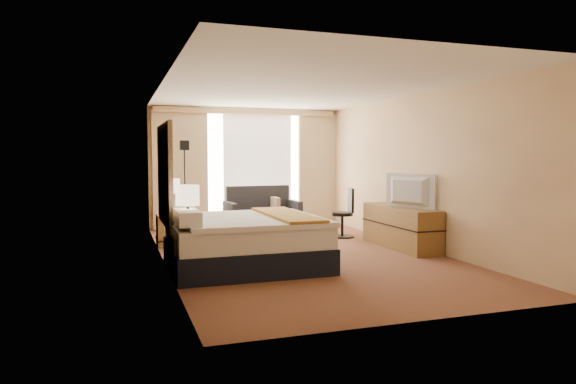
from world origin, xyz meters
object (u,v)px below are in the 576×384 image
object	(u,v)px
television	(407,191)
lamp_left	(188,196)
nightstand_right	(170,230)
loveseat	(262,216)
desk_chair	(345,215)
nightstand_left	(190,256)
floor_lamp	(185,168)
bed	(244,241)
lamp_right	(171,187)
media_dresser	(401,227)

from	to	relation	value
television	lamp_left	bearing A→B (deg)	80.86
nightstand_right	loveseat	bearing A→B (deg)	30.83
desk_chair	lamp_left	size ratio (longest dim) A/B	1.48
nightstand_left	floor_lamp	bearing A→B (deg)	83.56
television	desk_chair	bearing A→B (deg)	-7.02
nightstand_right	television	world-z (taller)	television
loveseat	television	world-z (taller)	television
bed	lamp_left	xyz separation A→B (m)	(-0.82, -0.33, 0.67)
bed	lamp_right	world-z (taller)	lamp_right
nightstand_left	lamp_right	xyz separation A→B (m)	(0.04, 2.55, 0.75)
nightstand_left	television	size ratio (longest dim) A/B	0.56
bed	loveseat	world-z (taller)	bed
media_dresser	desk_chair	bearing A→B (deg)	107.78
nightstand_left	lamp_right	world-z (taller)	lamp_right
bed	television	distance (m)	2.93
lamp_left	lamp_right	bearing A→B (deg)	88.87
nightstand_left	nightstand_right	size ratio (longest dim) A/B	1.00
nightstand_left	media_dresser	size ratio (longest dim) A/B	0.31
lamp_left	bed	bearing A→B (deg)	21.92
media_dresser	television	distance (m)	0.68
nightstand_left	loveseat	distance (m)	4.19
floor_lamp	television	distance (m)	4.44
desk_chair	lamp_left	bearing A→B (deg)	-131.40
bed	loveseat	xyz separation A→B (m)	(1.18, 3.29, -0.06)
loveseat	desk_chair	distance (m)	1.84
nightstand_right	lamp_right	bearing A→B (deg)	51.10
nightstand_right	loveseat	size ratio (longest dim) A/B	0.36
media_dresser	bed	bearing A→B (deg)	-167.33
bed	lamp_right	size ratio (longest dim) A/B	3.39
desk_chair	media_dresser	bearing A→B (deg)	-58.66
floor_lamp	desk_chair	bearing A→B (deg)	-27.32
floor_lamp	lamp_left	size ratio (longest dim) A/B	2.94
floor_lamp	lamp_left	distance (m)	3.81
floor_lamp	desk_chair	distance (m)	3.32
loveseat	bed	bearing A→B (deg)	-112.48
floor_lamp	desk_chair	world-z (taller)	floor_lamp
media_dresser	lamp_right	bearing A→B (deg)	157.79
nightstand_right	floor_lamp	size ratio (longest dim) A/B	0.29
loveseat	desk_chair	world-z (taller)	desk_chair
nightstand_left	bed	xyz separation A→B (m)	(0.81, 0.40, 0.09)
desk_chair	bed	bearing A→B (deg)	-127.75
nightstand_left	desk_chair	distance (m)	4.05
media_dresser	television	world-z (taller)	television
loveseat	lamp_right	bearing A→B (deg)	-152.37
nightstand_right	bed	xyz separation A→B (m)	(0.81, -2.10, 0.09)
media_dresser	lamp_right	world-z (taller)	lamp_right
bed	nightstand_left	bearing A→B (deg)	-153.69
media_dresser	floor_lamp	xyz separation A→B (m)	(-3.27, 2.79, 0.97)
lamp_left	lamp_right	world-z (taller)	lamp_left
nightstand_right	desk_chair	xyz separation A→B (m)	(3.28, -0.13, 0.14)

